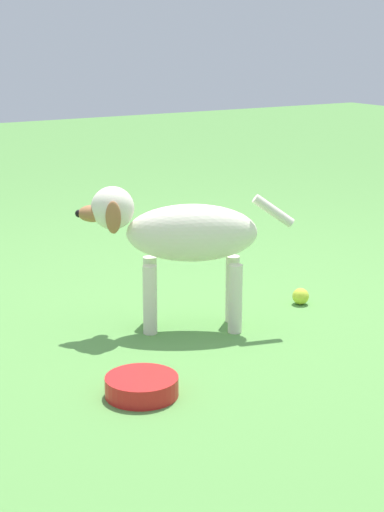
# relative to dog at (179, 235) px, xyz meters

# --- Properties ---
(ground) EXTENTS (14.00, 14.00, 0.00)m
(ground) POSITION_rel_dog_xyz_m (0.19, 0.05, -0.35)
(ground) COLOR #548C42
(dog) EXTENTS (0.70, 0.43, 0.53)m
(dog) POSITION_rel_dog_xyz_m (0.00, 0.00, 0.00)
(dog) COLOR silver
(dog) RESTS_ON ground
(tennis_ball_1) EXTENTS (0.07, 0.07, 0.07)m
(tennis_ball_1) POSITION_rel_dog_xyz_m (0.55, -0.02, -0.31)
(tennis_ball_1) COLOR #C7D939
(tennis_ball_1) RESTS_ON ground
(water_bowl) EXTENTS (0.22, 0.22, 0.06)m
(water_bowl) POSITION_rel_dog_xyz_m (-0.40, -0.45, -0.32)
(water_bowl) COLOR red
(water_bowl) RESTS_ON ground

